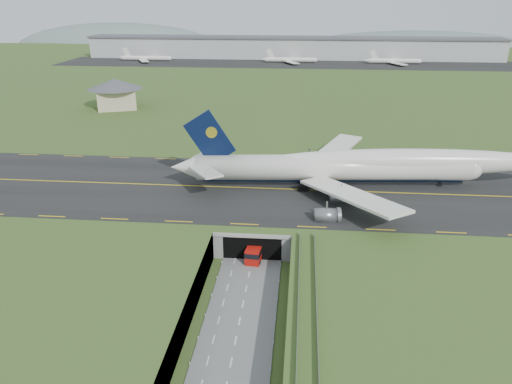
# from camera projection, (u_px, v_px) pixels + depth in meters

# --- Properties ---
(ground) EXTENTS (900.00, 900.00, 0.00)m
(ground) POSITION_uv_depth(u_px,v_px,m) (248.00, 281.00, 95.14)
(ground) COLOR #375321
(ground) RESTS_ON ground
(airfield_deck) EXTENTS (800.00, 800.00, 6.00)m
(airfield_deck) POSITION_uv_depth(u_px,v_px,m) (248.00, 267.00, 94.03)
(airfield_deck) COLOR gray
(airfield_deck) RESTS_ON ground
(trench_road) EXTENTS (12.00, 75.00, 0.20)m
(trench_road) POSITION_uv_depth(u_px,v_px,m) (243.00, 303.00, 88.17)
(trench_road) COLOR slate
(trench_road) RESTS_ON ground
(taxiway) EXTENTS (800.00, 44.00, 0.18)m
(taxiway) POSITION_uv_depth(u_px,v_px,m) (262.00, 188.00, 123.40)
(taxiway) COLOR black
(taxiway) RESTS_ON airfield_deck
(tunnel_portal) EXTENTS (17.00, 22.30, 6.00)m
(tunnel_portal) POSITION_uv_depth(u_px,v_px,m) (256.00, 227.00, 109.36)
(tunnel_portal) COLOR gray
(tunnel_portal) RESTS_ON ground
(guideway) EXTENTS (3.00, 53.00, 7.05)m
(guideway) POSITION_uv_depth(u_px,v_px,m) (307.00, 322.00, 74.54)
(guideway) COLOR #A8A8A3
(guideway) RESTS_ON ground
(jumbo_jet) EXTENTS (94.52, 60.61, 20.13)m
(jumbo_jet) POSITION_uv_depth(u_px,v_px,m) (360.00, 166.00, 122.71)
(jumbo_jet) COLOR silver
(jumbo_jet) RESTS_ON ground
(shuttle_tram) EXTENTS (3.84, 8.17, 3.21)m
(shuttle_tram) POSITION_uv_depth(u_px,v_px,m) (256.00, 250.00, 102.66)
(shuttle_tram) COLOR #AB120B
(shuttle_tram) RESTS_ON ground
(service_building) EXTENTS (29.08, 29.08, 12.23)m
(service_building) POSITION_uv_depth(u_px,v_px,m) (115.00, 91.00, 207.72)
(service_building) COLOR #C7B490
(service_building) RESTS_ON ground
(cargo_terminal) EXTENTS (320.00, 67.00, 15.60)m
(cargo_terminal) POSITION_uv_depth(u_px,v_px,m) (292.00, 48.00, 366.86)
(cargo_terminal) COLOR #B2B2B2
(cargo_terminal) RESTS_ON ground
(distant_hills) EXTENTS (700.00, 91.00, 60.00)m
(distant_hills) POSITION_uv_depth(u_px,v_px,m) (361.00, 54.00, 488.65)
(distant_hills) COLOR slate
(distant_hills) RESTS_ON ground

